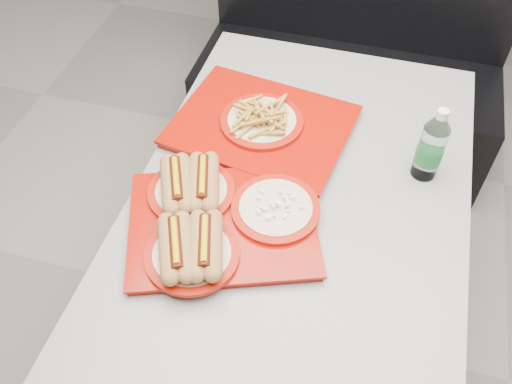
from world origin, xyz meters
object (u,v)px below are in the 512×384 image
(tray_far, at_px, (262,123))
(tray_near, at_px, (214,218))
(water_bottle, at_px, (431,148))
(booth_bench, at_px, (349,67))
(diner_table, at_px, (297,232))

(tray_far, bearing_deg, tray_near, -92.80)
(water_bottle, bearing_deg, booth_bench, 108.97)
(tray_near, distance_m, water_bottle, 0.61)
(booth_bench, relative_size, water_bottle, 5.83)
(diner_table, height_order, tray_far, tray_far)
(booth_bench, height_order, tray_near, booth_bench)
(diner_table, relative_size, tray_near, 2.45)
(diner_table, height_order, booth_bench, booth_bench)
(diner_table, relative_size, water_bottle, 6.13)
(diner_table, xyz_separation_m, water_bottle, (0.31, 0.18, 0.27))
(booth_bench, bearing_deg, tray_near, -98.62)
(diner_table, relative_size, tray_far, 2.51)
(booth_bench, xyz_separation_m, water_bottle, (0.31, -0.92, 0.45))
(booth_bench, bearing_deg, diner_table, -90.00)
(diner_table, distance_m, water_bottle, 0.45)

